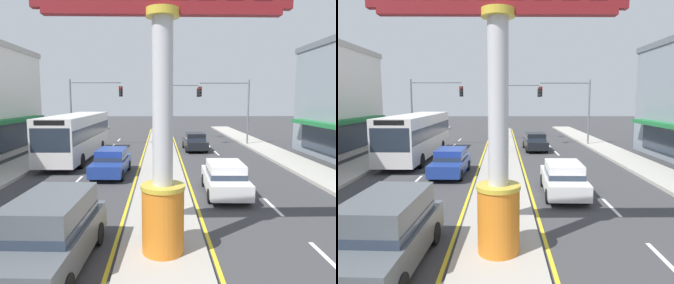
{
  "view_description": "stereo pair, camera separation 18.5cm",
  "coord_description": "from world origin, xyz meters",
  "views": [
    {
      "loc": [
        -0.07,
        -3.33,
        4.38
      ],
      "look_at": [
        0.26,
        9.96,
        2.6
      ],
      "focal_mm": 34.12,
      "sensor_mm": 36.0,
      "label": 1
    },
    {
      "loc": [
        0.12,
        -3.33,
        4.38
      ],
      "look_at": [
        0.26,
        9.96,
        2.6
      ],
      "focal_mm": 34.12,
      "sensor_mm": 36.0,
      "label": 2
    }
  ],
  "objects": [
    {
      "name": "lane_markings",
      "position": [
        0.0,
        16.65,
        0.0
      ],
      "size": [
        9.26,
        52.0,
        0.01
      ],
      "color": "silver",
      "rests_on": "ground"
    },
    {
      "name": "traffic_light_left_side",
      "position": [
        -6.5,
        26.22,
        4.25
      ],
      "size": [
        4.86,
        0.46,
        6.2
      ],
      "color": "slate",
      "rests_on": "ground"
    },
    {
      "name": "sidewalk_left",
      "position": [
        -9.15,
        16.0,
        0.09
      ],
      "size": [
        2.57,
        60.0,
        0.18
      ],
      "primitive_type": "cube",
      "color": "#ADA89E",
      "rests_on": "ground"
    },
    {
      "name": "sedan_far_left_oncoming",
      "position": [
        2.91,
        10.98,
        0.79
      ],
      "size": [
        1.97,
        4.37,
        1.53
      ],
      "color": "white",
      "rests_on": "ground"
    },
    {
      "name": "sidewalk_right",
      "position": [
        9.15,
        16.0,
        0.09
      ],
      "size": [
        2.57,
        60.0,
        0.18
      ],
      "primitive_type": "cube",
      "color": "#ADA89E",
      "rests_on": "ground"
    },
    {
      "name": "traffic_light_median_far",
      "position": [
        1.62,
        31.74,
        4.19
      ],
      "size": [
        4.2,
        0.46,
        6.2
      ],
      "color": "slate",
      "rests_on": "ground"
    },
    {
      "name": "sedan_kerb_right",
      "position": [
        -2.91,
        14.95,
        0.79
      ],
      "size": [
        1.96,
        4.36,
        1.53
      ],
      "color": "navy",
      "rests_on": "ground"
    },
    {
      "name": "district_sign",
      "position": [
        -0.0,
        5.16,
        4.37
      ],
      "size": [
        6.63,
        1.23,
        8.02
      ],
      "color": "orange",
      "rests_on": "median_strip"
    },
    {
      "name": "traffic_light_right_side",
      "position": [
        6.5,
        26.72,
        4.25
      ],
      "size": [
        4.86,
        0.46,
        6.2
      ],
      "color": "slate",
      "rests_on": "ground"
    },
    {
      "name": "median_strip",
      "position": [
        0.0,
        18.0,
        0.07
      ],
      "size": [
        2.52,
        52.0,
        0.14
      ],
      "primitive_type": "cube",
      "color": "#A39E93",
      "rests_on": "ground"
    },
    {
      "name": "suv_far_right_lane",
      "position": [
        -2.91,
        4.62,
        0.98
      ],
      "size": [
        2.16,
        4.7,
        1.9
      ],
      "color": "#4C5156",
      "rests_on": "ground"
    },
    {
      "name": "sedan_near_left_lane",
      "position": [
        2.91,
        23.91,
        0.79
      ],
      "size": [
        1.92,
        4.34,
        1.53
      ],
      "color": "black",
      "rests_on": "ground"
    },
    {
      "name": "bus_near_right_lane",
      "position": [
        -6.21,
        20.33,
        1.87
      ],
      "size": [
        2.75,
        11.25,
        3.26
      ],
      "color": "silver",
      "rests_on": "ground"
    }
  ]
}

